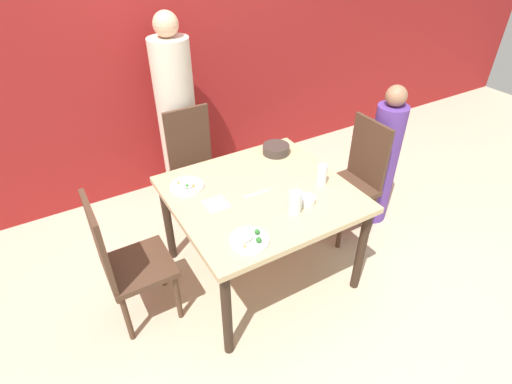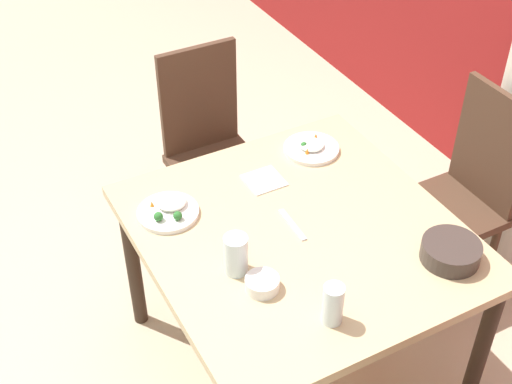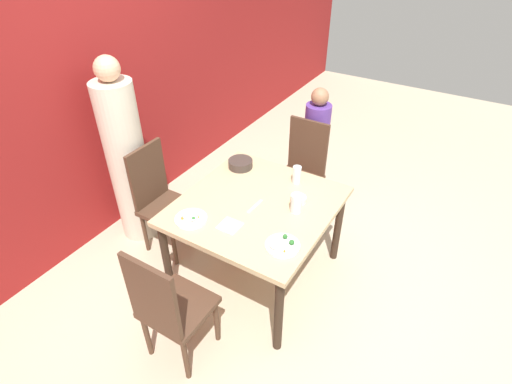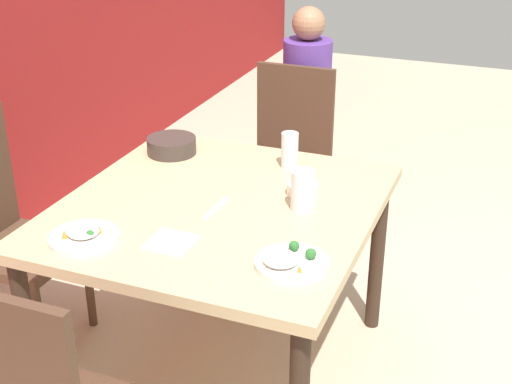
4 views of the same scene
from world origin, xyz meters
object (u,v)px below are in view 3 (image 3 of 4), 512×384
person_adult (127,161)px  chair_child_spot (301,170)px  plate_rice_adult (191,218)px  chair_adult_spot (161,198)px  glass_water_tall (297,175)px  bowl_curry (240,163)px  person_child (315,152)px

person_adult → chair_child_spot: bearing=-48.5°
chair_child_spot → plate_rice_adult: (-1.32, 0.23, 0.24)m
chair_adult_spot → chair_child_spot: bearing=-39.0°
chair_adult_spot → chair_child_spot: (1.02, -0.82, 0.00)m
plate_rice_adult → glass_water_tall: 0.90m
bowl_curry → person_adult: bearing=118.8°
bowl_curry → plate_rice_adult: size_ratio=0.89×
glass_water_tall → person_child: bearing=13.3°
chair_child_spot → glass_water_tall: (-0.52, -0.19, 0.30)m
chair_adult_spot → bowl_curry: size_ratio=4.77×
plate_rice_adult → glass_water_tall: bearing=-27.6°
chair_adult_spot → bowl_curry: (0.46, -0.51, 0.26)m
person_adult → bowl_curry: person_adult is taller
chair_adult_spot → plate_rice_adult: size_ratio=4.26×
person_adult → glass_water_tall: (0.50, -1.34, 0.04)m
chair_child_spot → bowl_curry: chair_child_spot is taller
chair_adult_spot → person_child: size_ratio=0.80×
person_adult → person_child: size_ratio=1.37×
chair_adult_spot → person_adult: 0.42m
chair_child_spot → glass_water_tall: size_ratio=6.70×
chair_adult_spot → person_child: (1.30, -0.82, 0.06)m
chair_adult_spot → glass_water_tall: size_ratio=6.70×
chair_child_spot → bowl_curry: bearing=-119.2°
person_child → bowl_curry: bearing=159.7°
chair_child_spot → glass_water_tall: chair_child_spot is taller
plate_rice_adult → person_child: bearing=-8.1°
person_adult → person_child: (1.30, -1.15, -0.20)m
person_adult → bowl_curry: 0.96m
chair_adult_spot → person_child: bearing=-32.3°
chair_child_spot → person_adult: (-1.02, 1.15, 0.26)m
bowl_curry → glass_water_tall: 0.50m
person_child → plate_rice_adult: 1.63m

